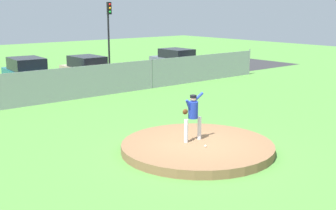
{
  "coord_description": "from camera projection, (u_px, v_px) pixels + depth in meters",
  "views": [
    {
      "loc": [
        -9.41,
        -9.92,
        4.61
      ],
      "look_at": [
        0.05,
        1.57,
        1.28
      ],
      "focal_mm": 46.72,
      "sensor_mm": 36.0,
      "label": 1
    }
  ],
  "objects": [
    {
      "name": "traffic_cone_orange",
      "position": [
        101.0,
        73.0,
        29.73
      ],
      "size": [
        0.4,
        0.4,
        0.55
      ],
      "color": "orange",
      "rests_on": "asphalt_strip"
    },
    {
      "name": "parked_car_slate",
      "position": [
        177.0,
        61.0,
        31.98
      ],
      "size": [
        1.93,
        4.2,
        1.66
      ],
      "color": "slate",
      "rests_on": "ground_plane"
    },
    {
      "name": "parked_car_champagne",
      "position": [
        87.0,
        70.0,
        27.31
      ],
      "size": [
        1.86,
        4.13,
        1.65
      ],
      "color": "tan",
      "rests_on": "ground_plane"
    },
    {
      "name": "traffic_light_far",
      "position": [
        109.0,
        24.0,
        32.55
      ],
      "size": [
        0.28,
        0.46,
        5.0
      ],
      "color": "black",
      "rests_on": "ground_plane"
    },
    {
      "name": "chainlink_fence",
      "position": [
        59.0,
        85.0,
        21.67
      ],
      "size": [
        28.8,
        0.07,
        1.78
      ],
      "color": "gray",
      "rests_on": "ground_plane"
    },
    {
      "name": "ground_plane",
      "position": [
        102.0,
        117.0,
        18.84
      ],
      "size": [
        80.0,
        80.0,
        0.0
      ],
      "primitive_type": "plane",
      "color": "#4C8438"
    },
    {
      "name": "parked_car_teal",
      "position": [
        27.0,
        74.0,
        25.31
      ],
      "size": [
        2.16,
        4.28,
        1.78
      ],
      "color": "#146066",
      "rests_on": "ground_plane"
    },
    {
      "name": "asphalt_strip",
      "position": [
        25.0,
        89.0,
        25.24
      ],
      "size": [
        44.0,
        7.0,
        0.01
      ],
      "primitive_type": "cube",
      "color": "#2B2B2D",
      "rests_on": "ground_plane"
    },
    {
      "name": "baseball",
      "position": [
        205.0,
        146.0,
        13.83
      ],
      "size": [
        0.07,
        0.07,
        0.07
      ],
      "primitive_type": "sphere",
      "color": "white",
      "rests_on": "pitchers_mound"
    },
    {
      "name": "pitcher_youth",
      "position": [
        193.0,
        113.0,
        14.29
      ],
      "size": [
        0.83,
        0.32,
        1.6
      ],
      "color": "silver",
      "rests_on": "pitchers_mound"
    },
    {
      "name": "pitchers_mound",
      "position": [
        197.0,
        147.0,
        14.29
      ],
      "size": [
        4.98,
        4.98,
        0.28
      ],
      "primitive_type": "cylinder",
      "color": "brown",
      "rests_on": "ground_plane"
    }
  ]
}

